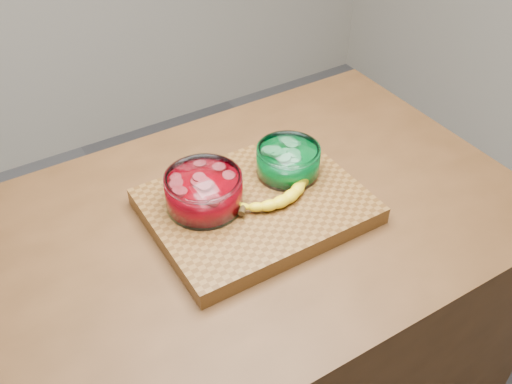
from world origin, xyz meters
TOP-DOWN VIEW (x-y plane):
  - counter at (0.00, 0.00)m, footprint 1.20×0.80m
  - cutting_board at (0.00, 0.00)m, footprint 0.45×0.35m
  - bowl_red at (-0.10, 0.04)m, footprint 0.16×0.16m
  - bowl_green at (0.11, 0.04)m, footprint 0.14×0.14m
  - banana at (0.04, -0.01)m, footprint 0.23×0.13m

SIDE VIEW (x-z plane):
  - counter at x=0.00m, z-range 0.00..0.90m
  - cutting_board at x=0.00m, z-range 0.90..0.94m
  - banana at x=0.04m, z-range 0.94..0.97m
  - bowl_green at x=0.11m, z-range 0.94..1.01m
  - bowl_red at x=-0.10m, z-range 0.94..1.01m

